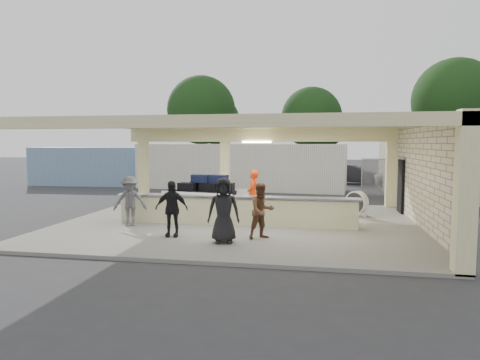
% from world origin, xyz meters
% --- Properties ---
extents(ground, '(120.00, 120.00, 0.00)m').
position_xyz_m(ground, '(0.00, 0.00, 0.00)').
color(ground, '#2C2C2F').
rests_on(ground, ground).
extents(pavilion, '(12.01, 10.00, 3.55)m').
position_xyz_m(pavilion, '(0.21, 0.66, 1.35)').
color(pavilion, slate).
rests_on(pavilion, ground).
extents(baggage_counter, '(8.20, 0.58, 0.98)m').
position_xyz_m(baggage_counter, '(0.00, -0.50, 0.59)').
color(baggage_counter, beige).
rests_on(baggage_counter, pavilion).
extents(luggage_cart, '(3.01, 2.20, 1.60)m').
position_xyz_m(luggage_cart, '(-1.34, 0.52, 0.96)').
color(luggage_cart, white).
rests_on(luggage_cart, pavilion).
extents(drum_fan, '(0.85, 0.76, 0.95)m').
position_xyz_m(drum_fan, '(4.17, 1.95, 0.61)').
color(drum_fan, white).
rests_on(drum_fan, pavilion).
extents(baggage_handler, '(0.37, 0.65, 1.76)m').
position_xyz_m(baggage_handler, '(0.38, 0.94, 0.98)').
color(baggage_handler, red).
rests_on(baggage_handler, pavilion).
extents(passenger_a, '(0.83, 0.73, 1.60)m').
position_xyz_m(passenger_a, '(1.15, -2.40, 0.90)').
color(passenger_a, brown).
rests_on(passenger_a, pavilion).
extents(passenger_b, '(1.00, 0.45, 1.65)m').
position_xyz_m(passenger_b, '(-1.49, -2.60, 0.92)').
color(passenger_b, black).
rests_on(passenger_b, pavilion).
extents(passenger_c, '(1.14, 0.71, 1.66)m').
position_xyz_m(passenger_c, '(-3.39, -1.33, 0.93)').
color(passenger_c, '#515055').
rests_on(passenger_c, pavilion).
extents(passenger_d, '(0.93, 0.50, 1.80)m').
position_xyz_m(passenger_d, '(0.18, -3.09, 1.00)').
color(passenger_d, black).
rests_on(passenger_d, pavilion).
extents(car_white_a, '(5.53, 3.98, 1.43)m').
position_xyz_m(car_white_a, '(8.76, 12.45, 0.72)').
color(car_white_a, silver).
rests_on(car_white_a, ground).
extents(car_white_b, '(4.64, 2.57, 1.39)m').
position_xyz_m(car_white_b, '(12.34, 13.82, 0.69)').
color(car_white_b, silver).
rests_on(car_white_b, ground).
extents(car_dark, '(4.18, 2.39, 1.32)m').
position_xyz_m(car_dark, '(5.11, 15.96, 0.66)').
color(car_dark, black).
rests_on(car_dark, ground).
extents(container_white, '(12.99, 3.85, 2.77)m').
position_xyz_m(container_white, '(-2.09, 11.27, 1.39)').
color(container_white, white).
rests_on(container_white, ground).
extents(container_blue, '(9.85, 2.78, 2.54)m').
position_xyz_m(container_blue, '(-11.44, 12.10, 1.27)').
color(container_blue, '#7B9DC5').
rests_on(container_blue, ground).
extents(tree_left, '(6.60, 6.30, 9.00)m').
position_xyz_m(tree_left, '(-7.68, 24.16, 5.59)').
color(tree_left, '#382619').
rests_on(tree_left, ground).
extents(tree_mid, '(6.00, 5.60, 8.00)m').
position_xyz_m(tree_mid, '(2.32, 26.16, 4.96)').
color(tree_mid, '#382619').
rests_on(tree_mid, ground).
extents(tree_right, '(7.20, 7.00, 10.00)m').
position_xyz_m(tree_right, '(14.32, 25.16, 6.21)').
color(tree_right, '#382619').
rests_on(tree_right, ground).
extents(adjacent_building, '(6.00, 8.00, 3.20)m').
position_xyz_m(adjacent_building, '(9.50, 10.00, 1.60)').
color(adjacent_building, '#BEB097').
rests_on(adjacent_building, ground).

